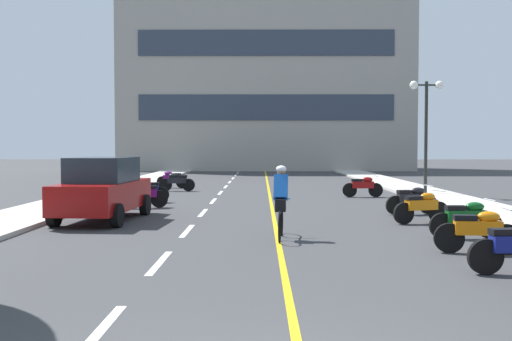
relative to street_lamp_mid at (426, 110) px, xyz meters
name	(u,v)px	position (x,y,z in m)	size (l,w,h in m)	color
ground_plane	(264,195)	(-7.02, 0.36, -3.69)	(140.00, 140.00, 0.00)	#38383A
curb_left	(118,188)	(-14.22, 3.36, -3.63)	(2.40, 72.00, 0.12)	#B7B2A8
curb_right	(409,188)	(0.18, 3.36, -3.63)	(2.40, 72.00, 0.12)	#B7B2A8
lane_dash_0	(99,333)	(-9.02, -18.64, -3.69)	(0.14, 2.20, 0.01)	silver
lane_dash_1	(160,262)	(-9.02, -14.64, -3.69)	(0.14, 2.20, 0.01)	silver
lane_dash_2	(187,231)	(-9.02, -10.64, -3.69)	(0.14, 2.20, 0.01)	silver
lane_dash_3	(203,213)	(-9.02, -6.64, -3.69)	(0.14, 2.20, 0.01)	silver
lane_dash_4	(213,201)	(-9.02, -2.64, -3.69)	(0.14, 2.20, 0.01)	silver
lane_dash_5	(220,193)	(-9.02, 1.36, -3.69)	(0.14, 2.20, 0.01)	silver
lane_dash_6	(226,187)	(-9.02, 5.36, -3.69)	(0.14, 2.20, 0.01)	silver
lane_dash_7	(230,182)	(-9.02, 9.36, -3.69)	(0.14, 2.20, 0.01)	silver
lane_dash_8	(233,178)	(-9.02, 13.36, -3.69)	(0.14, 2.20, 0.01)	silver
lane_dash_9	(236,175)	(-9.02, 17.36, -3.69)	(0.14, 2.20, 0.01)	silver
lane_dash_10	(238,173)	(-9.02, 21.36, -3.69)	(0.14, 2.20, 0.01)	silver
lane_dash_11	(239,171)	(-9.02, 25.36, -3.69)	(0.14, 2.20, 0.01)	silver
centre_line_yellow	(269,190)	(-6.77, 3.36, -3.69)	(0.12, 66.00, 0.01)	gold
office_building	(266,71)	(-6.71, 28.88, 5.42)	(25.91, 9.16, 18.22)	#9E998E
street_lamp_mid	(426,110)	(0.00, 0.00, 0.00)	(1.46, 0.36, 4.85)	black
parked_car_near	(103,189)	(-11.70, -8.61, -2.78)	(2.14, 4.30, 1.82)	black
motorcycle_2	(478,230)	(-2.84, -13.70, -3.22)	(1.70, 0.60, 0.92)	black
motorcycle_3	(467,218)	(-2.41, -11.82, -3.22)	(1.70, 0.60, 0.92)	black
motorcycle_4	(422,206)	(-2.71, -9.19, -3.22)	(1.65, 0.76, 0.92)	black
motorcycle_5	(412,199)	(-2.41, -7.06, -3.22)	(1.69, 0.60, 0.92)	black
motorcycle_6	(143,195)	(-11.24, -5.28, -3.22)	(1.64, 0.80, 0.92)	black
motorcycle_7	(146,190)	(-11.51, -3.30, -3.22)	(1.70, 0.60, 0.92)	black
motorcycle_8	(363,186)	(-2.87, -0.88, -3.22)	(1.70, 0.60, 0.92)	black
motorcycle_9	(177,181)	(-11.16, 2.31, -3.22)	(1.70, 0.60, 0.92)	black
motorcycle_10	(172,179)	(-11.73, 4.41, -3.22)	(1.65, 0.76, 0.92)	black
cyclist_rider	(281,200)	(-6.70, -11.85, -2.80)	(0.42, 1.77, 1.71)	black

